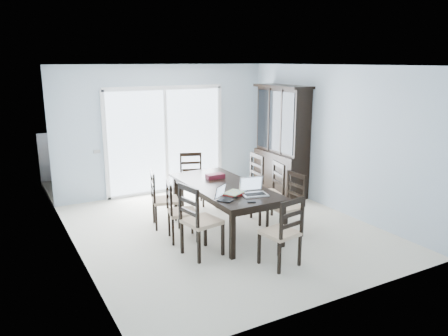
{
  "coord_description": "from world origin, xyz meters",
  "views": [
    {
      "loc": [
        -3.21,
        -5.82,
        2.67
      ],
      "look_at": [
        -0.0,
        0.0,
        1.03
      ],
      "focal_mm": 35.0,
      "sensor_mm": 36.0,
      "label": 1
    }
  ],
  "objects_px": {
    "chair_right_far": "(251,176)",
    "laptop_dark": "(228,196)",
    "chair_right_near": "(290,197)",
    "hot_tub": "(122,161)",
    "cell_phone": "(251,202)",
    "chair_end_far": "(191,173)",
    "dining_table": "(224,190)",
    "chair_left_near": "(196,213)",
    "chair_left_far": "(160,193)",
    "chair_end_near": "(285,225)",
    "game_box": "(215,176)",
    "chair_right_mid": "(272,185)",
    "laptop_silver": "(255,191)",
    "chair_left_mid": "(176,204)",
    "china_hutch": "(282,142)"
  },
  "relations": [
    {
      "from": "chair_right_far",
      "to": "laptop_dark",
      "type": "relative_size",
      "value": 3.37
    },
    {
      "from": "chair_right_near",
      "to": "hot_tub",
      "type": "relative_size",
      "value": 0.51
    },
    {
      "from": "laptop_dark",
      "to": "cell_phone",
      "type": "xyz_separation_m",
      "value": [
        0.22,
        -0.27,
        -0.04
      ]
    },
    {
      "from": "cell_phone",
      "to": "chair_end_far",
      "type": "bearing_deg",
      "value": 105.06
    },
    {
      "from": "dining_table",
      "to": "cell_phone",
      "type": "height_order",
      "value": "cell_phone"
    },
    {
      "from": "chair_left_near",
      "to": "chair_left_far",
      "type": "distance_m",
      "value": 1.32
    },
    {
      "from": "chair_right_far",
      "to": "chair_end_far",
      "type": "relative_size",
      "value": 1.05
    },
    {
      "from": "chair_end_near",
      "to": "laptop_dark",
      "type": "height_order",
      "value": "chair_end_near"
    },
    {
      "from": "game_box",
      "to": "dining_table",
      "type": "bearing_deg",
      "value": -98.86
    },
    {
      "from": "chair_right_mid",
      "to": "laptop_dark",
      "type": "xyz_separation_m",
      "value": [
        -1.24,
        -0.67,
        0.18
      ]
    },
    {
      "from": "chair_end_far",
      "to": "cell_phone",
      "type": "distance_m",
      "value": 2.45
    },
    {
      "from": "dining_table",
      "to": "chair_end_far",
      "type": "distance_m",
      "value": 1.5
    },
    {
      "from": "chair_end_near",
      "to": "chair_right_mid",
      "type": "bearing_deg",
      "value": 51.22
    },
    {
      "from": "laptop_silver",
      "to": "hot_tub",
      "type": "height_order",
      "value": "hot_tub"
    },
    {
      "from": "chair_left_mid",
      "to": "chair_end_near",
      "type": "xyz_separation_m",
      "value": [
        0.89,
        -1.52,
        0.02
      ]
    },
    {
      "from": "china_hutch",
      "to": "hot_tub",
      "type": "relative_size",
      "value": 0.99
    },
    {
      "from": "chair_end_far",
      "to": "chair_left_far",
      "type": "bearing_deg",
      "value": 61.27
    },
    {
      "from": "chair_left_far",
      "to": "laptop_dark",
      "type": "height_order",
      "value": "chair_left_far"
    },
    {
      "from": "china_hutch",
      "to": "chair_end_near",
      "type": "height_order",
      "value": "china_hutch"
    },
    {
      "from": "game_box",
      "to": "chair_right_mid",
      "type": "bearing_deg",
      "value": -26.5
    },
    {
      "from": "chair_left_mid",
      "to": "chair_right_far",
      "type": "xyz_separation_m",
      "value": [
        1.77,
        0.69,
        0.06
      ]
    },
    {
      "from": "chair_right_mid",
      "to": "cell_phone",
      "type": "bearing_deg",
      "value": 143.82
    },
    {
      "from": "chair_left_near",
      "to": "chair_end_near",
      "type": "relative_size",
      "value": 1.08
    },
    {
      "from": "chair_right_near",
      "to": "cell_phone",
      "type": "distance_m",
      "value": 0.97
    },
    {
      "from": "chair_right_near",
      "to": "chair_right_far",
      "type": "bearing_deg",
      "value": -6.96
    },
    {
      "from": "laptop_dark",
      "to": "dining_table",
      "type": "bearing_deg",
      "value": 30.53
    },
    {
      "from": "china_hutch",
      "to": "chair_left_far",
      "type": "relative_size",
      "value": 2.02
    },
    {
      "from": "chair_right_near",
      "to": "laptop_dark",
      "type": "distance_m",
      "value": 1.15
    },
    {
      "from": "dining_table",
      "to": "hot_tub",
      "type": "height_order",
      "value": "hot_tub"
    },
    {
      "from": "dining_table",
      "to": "chair_right_near",
      "type": "bearing_deg",
      "value": -38.4
    },
    {
      "from": "china_hutch",
      "to": "chair_right_near",
      "type": "height_order",
      "value": "china_hutch"
    },
    {
      "from": "chair_left_far",
      "to": "chair_end_near",
      "type": "bearing_deg",
      "value": 36.17
    },
    {
      "from": "chair_left_near",
      "to": "chair_left_mid",
      "type": "bearing_deg",
      "value": 170.99
    },
    {
      "from": "chair_left_far",
      "to": "chair_end_far",
      "type": "height_order",
      "value": "chair_end_far"
    },
    {
      "from": "dining_table",
      "to": "laptop_dark",
      "type": "xyz_separation_m",
      "value": [
        -0.31,
        -0.67,
        0.13
      ]
    },
    {
      "from": "china_hutch",
      "to": "game_box",
      "type": "xyz_separation_m",
      "value": [
        -1.96,
        -0.82,
        -0.28
      ]
    },
    {
      "from": "chair_right_far",
      "to": "chair_end_near",
      "type": "relative_size",
      "value": 1.05
    },
    {
      "from": "chair_left_near",
      "to": "chair_end_far",
      "type": "bearing_deg",
      "value": 146.63
    },
    {
      "from": "china_hutch",
      "to": "chair_end_far",
      "type": "bearing_deg",
      "value": 172.73
    },
    {
      "from": "chair_left_far",
      "to": "laptop_dark",
      "type": "relative_size",
      "value": 3.1
    },
    {
      "from": "chair_right_far",
      "to": "cell_phone",
      "type": "height_order",
      "value": "chair_right_far"
    },
    {
      "from": "hot_tub",
      "to": "chair_left_mid",
      "type": "bearing_deg",
      "value": -92.81
    },
    {
      "from": "chair_left_mid",
      "to": "china_hutch",
      "type": "bearing_deg",
      "value": 126.9
    },
    {
      "from": "chair_right_near",
      "to": "cell_phone",
      "type": "bearing_deg",
      "value": 106.1
    },
    {
      "from": "chair_left_mid",
      "to": "chair_end_far",
      "type": "height_order",
      "value": "chair_end_far"
    },
    {
      "from": "chair_end_near",
      "to": "game_box",
      "type": "distance_m",
      "value": 1.99
    },
    {
      "from": "chair_left_mid",
      "to": "chair_right_far",
      "type": "distance_m",
      "value": 1.9
    },
    {
      "from": "dining_table",
      "to": "hot_tub",
      "type": "relative_size",
      "value": 0.99
    },
    {
      "from": "laptop_silver",
      "to": "hot_tub",
      "type": "distance_m",
      "value": 4.28
    },
    {
      "from": "chair_left_far",
      "to": "chair_end_far",
      "type": "distance_m",
      "value": 1.29
    }
  ]
}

